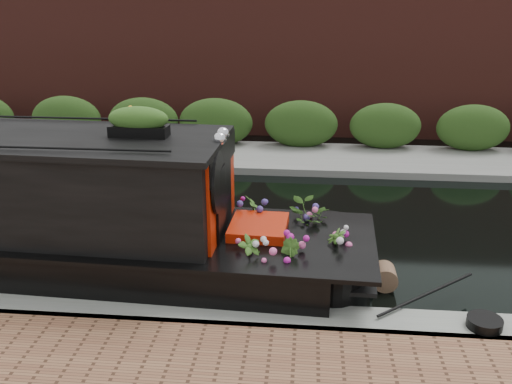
{
  "coord_description": "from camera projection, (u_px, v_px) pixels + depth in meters",
  "views": [
    {
      "loc": [
        2.31,
        -9.6,
        4.25
      ],
      "look_at": [
        1.46,
        -0.6,
        0.92
      ],
      "focal_mm": 40.0,
      "sensor_mm": 36.0,
      "label": 1
    }
  ],
  "objects": [
    {
      "name": "near_bank_coping",
      "position": [
        128.0,
        323.0,
        7.56
      ],
      "size": [
        40.0,
        0.6,
        0.5
      ],
      "primitive_type": "cube",
      "color": "gray",
      "rests_on": "ground"
    },
    {
      "name": "far_brick_wall",
      "position": [
        233.0,
        131.0,
        17.37
      ],
      "size": [
        40.0,
        1.0,
        8.0
      ],
      "primitive_type": "cube",
      "color": "#4F211A",
      "rests_on": "ground"
    },
    {
      "name": "far_bank_path",
      "position": [
        217.0,
        159.0,
        14.56
      ],
      "size": [
        40.0,
        2.4,
        0.34
      ],
      "primitive_type": "cube",
      "color": "slate",
      "rests_on": "ground"
    },
    {
      "name": "rope_fender",
      "position": [
        384.0,
        276.0,
        8.39
      ],
      "size": [
        0.36,
        0.37,
        0.36
      ],
      "primitive_type": "cylinder",
      "rotation": [
        1.57,
        0.0,
        0.0
      ],
      "color": "brown",
      "rests_on": "ground"
    },
    {
      "name": "coiled_mooring_rope",
      "position": [
        485.0,
        323.0,
        7.02
      ],
      "size": [
        0.43,
        0.43,
        0.12
      ],
      "primitive_type": "cylinder",
      "color": "black",
      "rests_on": "near_bank_coping"
    },
    {
      "name": "far_hedge",
      "position": [
        222.0,
        150.0,
        15.41
      ],
      "size": [
        40.0,
        1.1,
        2.8
      ],
      "primitive_type": "cube",
      "color": "#254216",
      "rests_on": "ground"
    },
    {
      "name": "ground",
      "position": [
        182.0,
        224.0,
        10.64
      ],
      "size": [
        80.0,
        80.0,
        0.0
      ],
      "primitive_type": "plane",
      "color": "black",
      "rests_on": "ground"
    }
  ]
}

